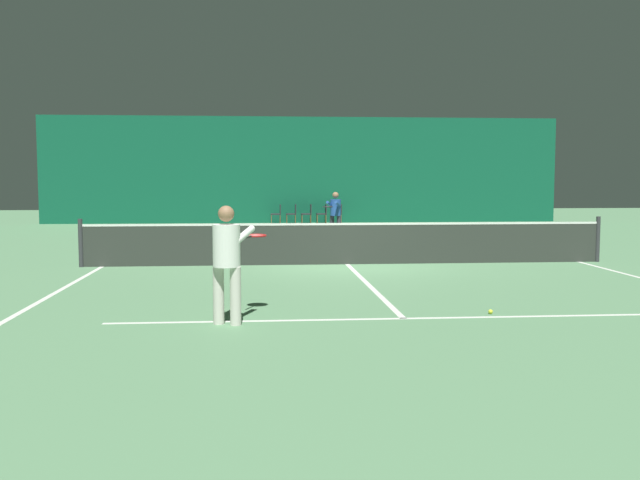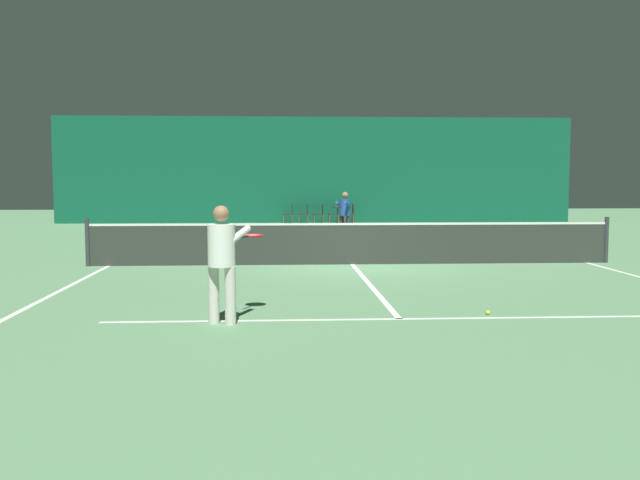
% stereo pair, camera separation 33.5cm
% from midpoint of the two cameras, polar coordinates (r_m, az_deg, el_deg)
% --- Properties ---
extents(ground_plane, '(60.00, 60.00, 0.00)m').
position_cam_midpoint_polar(ground_plane, '(16.33, 3.18, -1.96)').
color(ground_plane, '#56845B').
extents(backdrop_curtain, '(23.00, 0.12, 4.70)m').
position_cam_midpoint_polar(backdrop_curtain, '(31.82, 0.01, 5.62)').
color(backdrop_curtain, '#0F5138').
rests_on(backdrop_curtain, ground).
extents(court_line_baseline_far, '(11.00, 0.10, 0.00)m').
position_cam_midpoint_polar(court_line_baseline_far, '(28.13, 0.45, 0.93)').
color(court_line_baseline_far, silver).
rests_on(court_line_baseline_far, ground).
extents(court_line_service_far, '(8.25, 0.10, 0.00)m').
position_cam_midpoint_polar(court_line_service_far, '(22.66, 1.36, -0.03)').
color(court_line_service_far, silver).
rests_on(court_line_service_far, ground).
extents(court_line_service_near, '(8.25, 0.10, 0.00)m').
position_cam_midpoint_polar(court_line_service_near, '(10.07, 7.32, -6.28)').
color(court_line_service_near, silver).
rests_on(court_line_service_near, ground).
extents(court_line_sideline_left, '(0.10, 23.80, 0.00)m').
position_cam_midpoint_polar(court_line_sideline_left, '(16.63, -16.01, -2.01)').
color(court_line_sideline_left, silver).
rests_on(court_line_sideline_left, ground).
extents(court_line_sideline_right, '(0.10, 23.80, 0.00)m').
position_cam_midpoint_polar(court_line_sideline_right, '(17.81, 21.07, -1.70)').
color(court_line_sideline_right, silver).
rests_on(court_line_sideline_right, ground).
extents(court_line_centre, '(0.10, 12.80, 0.00)m').
position_cam_midpoint_polar(court_line_centre, '(16.33, 3.18, -1.95)').
color(court_line_centre, silver).
rests_on(court_line_centre, ground).
extents(tennis_net, '(12.00, 0.10, 1.07)m').
position_cam_midpoint_polar(tennis_net, '(16.27, 3.19, -0.17)').
color(tennis_net, '#2D332D').
rests_on(tennis_net, ground).
extents(player_near, '(0.84, 1.35, 1.60)m').
position_cam_midpoint_polar(player_near, '(9.63, -6.78, -1.20)').
color(player_near, beige).
rests_on(player_near, ground).
extents(player_far, '(0.78, 1.32, 1.53)m').
position_cam_midpoint_polar(player_far, '(23.34, 2.40, 2.30)').
color(player_far, '#2D2D38').
rests_on(player_far, ground).
extents(courtside_chair_0, '(0.44, 0.44, 0.84)m').
position_cam_midpoint_polar(courtside_chair_0, '(31.25, -2.14, 2.21)').
color(courtside_chair_0, brown).
rests_on(courtside_chair_0, ground).
extents(courtside_chair_1, '(0.44, 0.44, 0.84)m').
position_cam_midpoint_polar(courtside_chair_1, '(31.27, -0.91, 2.22)').
color(courtside_chair_1, brown).
rests_on(courtside_chair_1, ground).
extents(courtside_chair_2, '(0.44, 0.44, 0.84)m').
position_cam_midpoint_polar(courtside_chair_2, '(31.31, 0.31, 2.22)').
color(courtside_chair_2, brown).
rests_on(courtside_chair_2, ground).
extents(courtside_chair_3, '(0.44, 0.44, 0.84)m').
position_cam_midpoint_polar(courtside_chair_3, '(31.36, 1.54, 2.22)').
color(courtside_chair_3, brown).
rests_on(courtside_chair_3, ground).
extents(courtside_chair_4, '(0.44, 0.44, 0.84)m').
position_cam_midpoint_polar(courtside_chair_4, '(31.42, 2.75, 2.23)').
color(courtside_chair_4, brown).
rests_on(courtside_chair_4, ground).
extents(tennis_ball, '(0.07, 0.07, 0.07)m').
position_cam_midpoint_polar(tennis_ball, '(10.60, 14.18, -5.65)').
color(tennis_ball, '#D1DB33').
rests_on(tennis_ball, ground).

